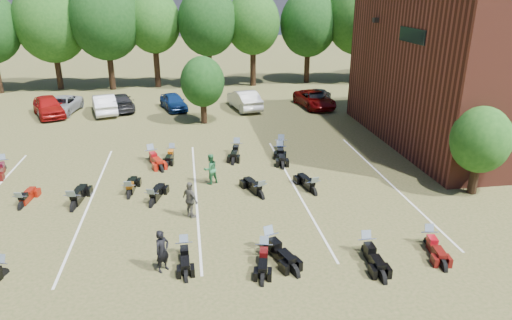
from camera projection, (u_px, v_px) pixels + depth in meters
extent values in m
plane|color=brown|center=(266.00, 217.00, 20.17)|extent=(160.00, 160.00, 0.00)
imported|color=maroon|center=(48.00, 106.00, 35.66)|extent=(3.63, 5.09, 1.61)
imported|color=silver|center=(104.00, 104.00, 36.51)|extent=(2.73, 4.97, 1.55)
imported|color=gray|center=(61.00, 105.00, 36.45)|extent=(2.86, 5.08, 1.34)
imported|color=black|center=(120.00, 102.00, 37.53)|extent=(3.00, 4.98, 1.35)
imported|color=navy|center=(174.00, 102.00, 37.66)|extent=(2.66, 4.24, 1.35)
imported|color=#B6B7B2|center=(244.00, 100.00, 37.80)|extent=(2.56, 5.05, 1.59)
imported|color=#550404|center=(314.00, 99.00, 38.40)|extent=(2.92, 5.25, 1.39)
imported|color=#37383C|center=(318.00, 96.00, 39.61)|extent=(3.55, 4.87, 1.31)
imported|color=black|center=(162.00, 251.00, 16.11)|extent=(0.69, 0.68, 1.60)
imported|color=#2A7040|center=(210.00, 169.00, 23.36)|extent=(0.98, 0.91, 1.62)
imported|color=#4F4C44|center=(190.00, 200.00, 19.89)|extent=(0.90, 1.04, 1.68)
cube|color=black|center=(376.00, 20.00, 29.92)|extent=(0.30, 0.40, 0.30)
cube|color=black|center=(412.00, 35.00, 25.50)|extent=(0.06, 3.00, 0.80)
cylinder|color=black|center=(51.00, 70.00, 43.96)|extent=(0.58, 0.58, 4.08)
ellipsoid|color=#1E4C19|center=(44.00, 24.00, 42.43)|extent=(6.00, 6.00, 6.90)
cylinder|color=black|center=(105.00, 69.00, 44.67)|extent=(0.57, 0.58, 4.08)
ellipsoid|color=#1E4C19|center=(99.00, 23.00, 43.14)|extent=(6.00, 6.00, 6.90)
cylinder|color=black|center=(157.00, 67.00, 45.38)|extent=(0.57, 0.58, 4.08)
ellipsoid|color=#1E4C19|center=(153.00, 23.00, 43.85)|extent=(6.00, 6.00, 6.90)
cylinder|color=black|center=(207.00, 66.00, 46.09)|extent=(0.58, 0.58, 4.08)
ellipsoid|color=#1E4C19|center=(205.00, 22.00, 44.57)|extent=(6.00, 6.00, 6.90)
cylinder|color=black|center=(256.00, 65.00, 46.80)|extent=(0.57, 0.58, 4.08)
ellipsoid|color=#1E4C19|center=(256.00, 21.00, 45.28)|extent=(6.00, 6.00, 6.90)
cylinder|color=black|center=(303.00, 64.00, 47.52)|extent=(0.57, 0.58, 4.08)
ellipsoid|color=#1E4C19|center=(305.00, 21.00, 45.99)|extent=(6.00, 6.00, 6.90)
cylinder|color=black|center=(349.00, 63.00, 48.23)|extent=(0.57, 0.58, 4.08)
ellipsoid|color=#1E4C19|center=(352.00, 20.00, 46.70)|extent=(6.00, 6.00, 6.90)
cylinder|color=black|center=(394.00, 62.00, 48.94)|extent=(0.58, 0.58, 4.08)
ellipsoid|color=#1E4C19|center=(398.00, 20.00, 47.41)|extent=(6.00, 6.00, 6.90)
cylinder|color=black|center=(437.00, 60.00, 49.65)|extent=(0.58, 0.58, 4.08)
ellipsoid|color=#1E4C19|center=(443.00, 19.00, 48.13)|extent=(6.00, 6.00, 6.90)
cylinder|color=black|center=(474.00, 177.00, 22.28)|extent=(0.24, 0.24, 1.71)
sphere|color=#1E4C19|center=(481.00, 140.00, 21.61)|extent=(2.80, 2.80, 2.80)
cylinder|color=black|center=(204.00, 110.00, 33.87)|extent=(0.24, 0.24, 1.90)
sphere|color=#1E4C19|center=(203.00, 82.00, 33.10)|extent=(3.20, 3.20, 3.20)
cube|color=silver|center=(91.00, 200.00, 21.80)|extent=(0.10, 14.00, 0.01)
cube|color=silver|center=(196.00, 193.00, 22.51)|extent=(0.10, 14.00, 0.01)
cube|color=silver|center=(295.00, 187.00, 23.22)|extent=(0.10, 14.00, 0.01)
cube|color=silver|center=(387.00, 181.00, 23.93)|extent=(0.10, 14.00, 0.01)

